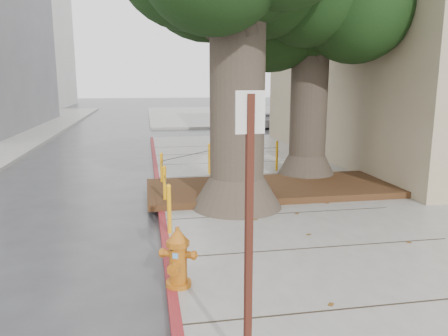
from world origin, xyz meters
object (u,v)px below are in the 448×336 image
Objects in this scene: fire_hydrant at (178,258)px; signpost at (249,221)px; car_silver at (268,120)px; car_red at (326,120)px.

signpost reaches higher than fire_hydrant.
fire_hydrant is 0.28× the size of car_silver.
signpost is at bearing 158.17° from car_red.
car_red reaches higher than car_silver.
fire_hydrant is 21.68m from car_silver.
car_silver reaches higher than fire_hydrant.
signpost is 0.87× the size of car_silver.
car_silver is (6.54, 22.42, -1.16)m from signpost.
signpost reaches higher than car_silver.
car_red is at bearing 82.92° from fire_hydrant.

